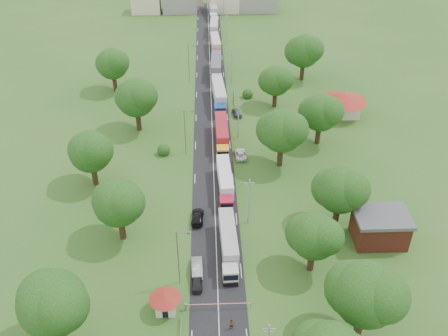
{
  "coord_description": "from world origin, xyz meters",
  "views": [
    {
      "loc": [
        -0.92,
        -70.86,
        55.01
      ],
      "look_at": [
        1.89,
        5.05,
        3.0
      ],
      "focal_mm": 40.0,
      "sensor_mm": 36.0,
      "label": 1
    }
  ],
  "objects_px": {
    "info_sign": "(233,96)",
    "pedestrian_near": "(232,325)",
    "car_lane_front": "(197,282)",
    "guard_booth": "(165,300)",
    "boom_barrier": "(208,305)",
    "truck_0": "(229,243)",
    "car_lane_mid": "(197,267)"
  },
  "relations": [
    {
      "from": "truck_0",
      "to": "pedestrian_near",
      "type": "height_order",
      "value": "truck_0"
    },
    {
      "from": "pedestrian_near",
      "to": "car_lane_mid",
      "type": "bearing_deg",
      "value": 101.19
    },
    {
      "from": "boom_barrier",
      "to": "truck_0",
      "type": "xyz_separation_m",
      "value": [
        3.26,
        10.97,
        1.13
      ]
    },
    {
      "from": "boom_barrier",
      "to": "car_lane_front",
      "type": "distance_m",
      "value": 4.71
    },
    {
      "from": "guard_booth",
      "to": "car_lane_mid",
      "type": "distance_m",
      "value": 8.52
    },
    {
      "from": "guard_booth",
      "to": "car_lane_mid",
      "type": "xyz_separation_m",
      "value": [
        4.2,
        7.28,
        -1.41
      ]
    },
    {
      "from": "guard_booth",
      "to": "info_sign",
      "type": "distance_m",
      "value": 61.27
    },
    {
      "from": "boom_barrier",
      "to": "guard_booth",
      "type": "xyz_separation_m",
      "value": [
        -5.84,
        -0.0,
        1.27
      ]
    },
    {
      "from": "truck_0",
      "to": "car_lane_mid",
      "type": "relative_size",
      "value": 2.99
    },
    {
      "from": "info_sign",
      "to": "car_lane_mid",
      "type": "distance_m",
      "value": 53.41
    },
    {
      "from": "truck_0",
      "to": "car_lane_mid",
      "type": "height_order",
      "value": "truck_0"
    },
    {
      "from": "info_sign",
      "to": "pedestrian_near",
      "type": "distance_m",
      "value": 63.51
    },
    {
      "from": "car_lane_mid",
      "to": "pedestrian_near",
      "type": "bearing_deg",
      "value": 110.97
    },
    {
      "from": "boom_barrier",
      "to": "car_lane_front",
      "type": "height_order",
      "value": "car_lane_front"
    },
    {
      "from": "car_lane_front",
      "to": "guard_booth",
      "type": "bearing_deg",
      "value": 44.73
    },
    {
      "from": "car_lane_front",
      "to": "pedestrian_near",
      "type": "relative_size",
      "value": 2.42
    },
    {
      "from": "boom_barrier",
      "to": "guard_booth",
      "type": "bearing_deg",
      "value": -179.99
    },
    {
      "from": "info_sign",
      "to": "truck_0",
      "type": "bearing_deg",
      "value": -93.85
    },
    {
      "from": "guard_booth",
      "to": "truck_0",
      "type": "relative_size",
      "value": 0.32
    },
    {
      "from": "pedestrian_near",
      "to": "guard_booth",
      "type": "bearing_deg",
      "value": 146.71
    },
    {
      "from": "guard_booth",
      "to": "truck_0",
      "type": "distance_m",
      "value": 14.25
    },
    {
      "from": "boom_barrier",
      "to": "info_sign",
      "type": "height_order",
      "value": "info_sign"
    },
    {
      "from": "boom_barrier",
      "to": "pedestrian_near",
      "type": "xyz_separation_m",
      "value": [
        3.02,
        -3.37,
        -0.08
      ]
    },
    {
      "from": "truck_0",
      "to": "info_sign",
      "type": "bearing_deg",
      "value": 86.15
    },
    {
      "from": "guard_booth",
      "to": "info_sign",
      "type": "relative_size",
      "value": 1.07
    },
    {
      "from": "guard_booth",
      "to": "pedestrian_near",
      "type": "height_order",
      "value": "guard_booth"
    },
    {
      "from": "info_sign",
      "to": "car_lane_mid",
      "type": "xyz_separation_m",
      "value": [
        -8.2,
        -52.72,
        -2.24
      ]
    },
    {
      "from": "guard_booth",
      "to": "car_lane_front",
      "type": "height_order",
      "value": "guard_booth"
    },
    {
      "from": "guard_booth",
      "to": "pedestrian_near",
      "type": "bearing_deg",
      "value": -20.83
    },
    {
      "from": "guard_booth",
      "to": "car_lane_mid",
      "type": "relative_size",
      "value": 0.96
    },
    {
      "from": "info_sign",
      "to": "pedestrian_near",
      "type": "bearing_deg",
      "value": -93.19
    },
    {
      "from": "car_lane_front",
      "to": "pedestrian_near",
      "type": "xyz_separation_m",
      "value": [
        4.66,
        -7.78,
        0.14
      ]
    }
  ]
}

